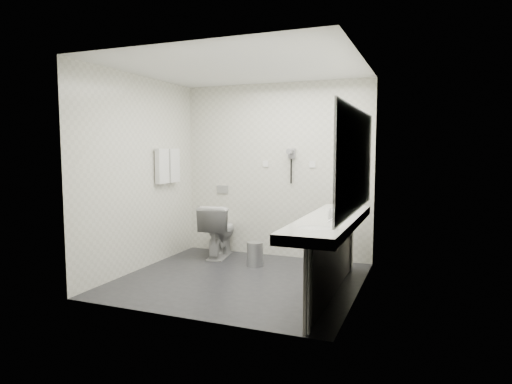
% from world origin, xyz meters
% --- Properties ---
extents(floor, '(2.80, 2.80, 0.00)m').
position_xyz_m(floor, '(0.00, 0.00, 0.00)').
color(floor, '#232328').
rests_on(floor, ground).
extents(ceiling, '(2.80, 2.80, 0.00)m').
position_xyz_m(ceiling, '(0.00, 0.00, 2.50)').
color(ceiling, white).
rests_on(ceiling, wall_back).
extents(wall_back, '(2.80, 0.00, 2.80)m').
position_xyz_m(wall_back, '(0.00, 1.30, 1.25)').
color(wall_back, silver).
rests_on(wall_back, floor).
extents(wall_front, '(2.80, 0.00, 2.80)m').
position_xyz_m(wall_front, '(0.00, -1.30, 1.25)').
color(wall_front, silver).
rests_on(wall_front, floor).
extents(wall_left, '(0.00, 2.60, 2.60)m').
position_xyz_m(wall_left, '(-1.40, 0.00, 1.25)').
color(wall_left, silver).
rests_on(wall_left, floor).
extents(wall_right, '(0.00, 2.60, 2.60)m').
position_xyz_m(wall_right, '(1.40, 0.00, 1.25)').
color(wall_right, silver).
rests_on(wall_right, floor).
extents(vanity_counter, '(0.55, 2.20, 0.10)m').
position_xyz_m(vanity_counter, '(1.12, -0.20, 0.80)').
color(vanity_counter, white).
rests_on(vanity_counter, floor).
extents(vanity_panel, '(0.03, 2.15, 0.75)m').
position_xyz_m(vanity_panel, '(1.15, -0.20, 0.38)').
color(vanity_panel, gray).
rests_on(vanity_panel, floor).
extents(vanity_post_near, '(0.06, 0.06, 0.75)m').
position_xyz_m(vanity_post_near, '(1.18, -1.24, 0.38)').
color(vanity_post_near, silver).
rests_on(vanity_post_near, floor).
extents(vanity_post_far, '(0.06, 0.06, 0.75)m').
position_xyz_m(vanity_post_far, '(1.18, 0.84, 0.38)').
color(vanity_post_far, silver).
rests_on(vanity_post_far, floor).
extents(mirror, '(0.02, 2.20, 1.05)m').
position_xyz_m(mirror, '(1.39, -0.20, 1.45)').
color(mirror, '#B2BCC6').
rests_on(mirror, wall_right).
extents(basin_near, '(0.40, 0.31, 0.05)m').
position_xyz_m(basin_near, '(1.12, -0.85, 0.83)').
color(basin_near, white).
rests_on(basin_near, vanity_counter).
extents(basin_far, '(0.40, 0.31, 0.05)m').
position_xyz_m(basin_far, '(1.12, 0.45, 0.83)').
color(basin_far, white).
rests_on(basin_far, vanity_counter).
extents(faucet_near, '(0.04, 0.04, 0.15)m').
position_xyz_m(faucet_near, '(1.32, -0.85, 0.92)').
color(faucet_near, silver).
rests_on(faucet_near, vanity_counter).
extents(faucet_far, '(0.04, 0.04, 0.15)m').
position_xyz_m(faucet_far, '(1.32, 0.45, 0.92)').
color(faucet_far, silver).
rests_on(faucet_far, vanity_counter).
extents(soap_bottle_a, '(0.05, 0.05, 0.09)m').
position_xyz_m(soap_bottle_a, '(1.24, -0.14, 0.90)').
color(soap_bottle_a, white).
rests_on(soap_bottle_a, vanity_counter).
extents(soap_bottle_b, '(0.12, 0.12, 0.11)m').
position_xyz_m(soap_bottle_b, '(1.24, -0.01, 0.90)').
color(soap_bottle_b, white).
rests_on(soap_bottle_b, vanity_counter).
extents(soap_bottle_c, '(0.06, 0.06, 0.12)m').
position_xyz_m(soap_bottle_c, '(1.15, -0.32, 0.91)').
color(soap_bottle_c, white).
rests_on(soap_bottle_c, vanity_counter).
extents(glass_left, '(0.06, 0.06, 0.10)m').
position_xyz_m(glass_left, '(1.31, 0.12, 0.90)').
color(glass_left, silver).
rests_on(glass_left, vanity_counter).
extents(glass_right, '(0.08, 0.08, 0.11)m').
position_xyz_m(glass_right, '(1.24, 0.21, 0.90)').
color(glass_right, silver).
rests_on(glass_right, vanity_counter).
extents(toilet, '(0.55, 0.82, 0.77)m').
position_xyz_m(toilet, '(-0.74, 0.93, 0.38)').
color(toilet, white).
rests_on(toilet, floor).
extents(flush_plate, '(0.18, 0.02, 0.12)m').
position_xyz_m(flush_plate, '(-0.85, 1.29, 0.95)').
color(flush_plate, '#B2B5BA').
rests_on(flush_plate, wall_back).
extents(pedal_bin, '(0.27, 0.27, 0.31)m').
position_xyz_m(pedal_bin, '(-0.06, 0.65, 0.15)').
color(pedal_bin, '#B2B5BA').
rests_on(pedal_bin, floor).
extents(bin_lid, '(0.22, 0.22, 0.02)m').
position_xyz_m(bin_lid, '(-0.06, 0.65, 0.32)').
color(bin_lid, '#B2B5BA').
rests_on(bin_lid, pedal_bin).
extents(towel_rail, '(0.02, 0.62, 0.02)m').
position_xyz_m(towel_rail, '(-1.35, 0.55, 1.55)').
color(towel_rail, silver).
rests_on(towel_rail, wall_left).
extents(towel_near, '(0.07, 0.24, 0.48)m').
position_xyz_m(towel_near, '(-1.34, 0.41, 1.33)').
color(towel_near, white).
rests_on(towel_near, towel_rail).
extents(towel_far, '(0.07, 0.24, 0.48)m').
position_xyz_m(towel_far, '(-1.34, 0.69, 1.33)').
color(towel_far, white).
rests_on(towel_far, towel_rail).
extents(dryer_cradle, '(0.10, 0.04, 0.14)m').
position_xyz_m(dryer_cradle, '(0.25, 1.27, 1.50)').
color(dryer_cradle, gray).
rests_on(dryer_cradle, wall_back).
extents(dryer_barrel, '(0.08, 0.14, 0.08)m').
position_xyz_m(dryer_barrel, '(0.25, 1.20, 1.53)').
color(dryer_barrel, gray).
rests_on(dryer_barrel, dryer_cradle).
extents(dryer_cord, '(0.02, 0.02, 0.35)m').
position_xyz_m(dryer_cord, '(0.25, 1.26, 1.25)').
color(dryer_cord, black).
rests_on(dryer_cord, dryer_cradle).
extents(switch_plate_a, '(0.09, 0.02, 0.09)m').
position_xyz_m(switch_plate_a, '(-0.15, 1.29, 1.35)').
color(switch_plate_a, white).
rests_on(switch_plate_a, wall_back).
extents(switch_plate_b, '(0.09, 0.02, 0.09)m').
position_xyz_m(switch_plate_b, '(0.55, 1.29, 1.35)').
color(switch_plate_b, white).
rests_on(switch_plate_b, wall_back).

